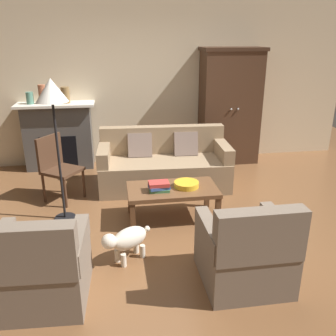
{
  "coord_description": "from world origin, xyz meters",
  "views": [
    {
      "loc": [
        -0.62,
        -3.86,
        2.2
      ],
      "look_at": [
        0.05,
        0.52,
        0.55
      ],
      "focal_mm": 38.87,
      "sensor_mm": 36.0,
      "label": 1
    }
  ],
  "objects_px": {
    "mantel_vase_jade": "(30,98)",
    "armchair_near_left": "(40,270)",
    "mantel_vase_terracotta": "(42,94)",
    "fireplace": "(59,136)",
    "side_chair_wooden": "(57,164)",
    "mantel_vase_bronze": "(65,95)",
    "coffee_table": "(172,192)",
    "armchair_near_right": "(246,253)",
    "armoire": "(230,106)",
    "couch": "(164,166)",
    "dog": "(127,240)",
    "book_stack": "(159,186)",
    "fruit_bowl": "(186,184)",
    "floor_lamp": "(52,99)"
  },
  "relations": [
    {
      "from": "fireplace",
      "to": "coffee_table",
      "type": "bearing_deg",
      "value": -53.06
    },
    {
      "from": "side_chair_wooden",
      "to": "couch",
      "type": "bearing_deg",
      "value": 9.09
    },
    {
      "from": "mantel_vase_terracotta",
      "to": "armchair_near_right",
      "type": "distance_m",
      "value": 4.22
    },
    {
      "from": "mantel_vase_bronze",
      "to": "armchair_near_right",
      "type": "relative_size",
      "value": 0.29
    },
    {
      "from": "mantel_vase_terracotta",
      "to": "armchair_near_right",
      "type": "relative_size",
      "value": 0.34
    },
    {
      "from": "mantel_vase_bronze",
      "to": "armchair_near_right",
      "type": "bearing_deg",
      "value": -61.45
    },
    {
      "from": "fruit_bowl",
      "to": "mantel_vase_bronze",
      "type": "distance_m",
      "value": 2.76
    },
    {
      "from": "armoire",
      "to": "armchair_near_right",
      "type": "height_order",
      "value": "armoire"
    },
    {
      "from": "mantel_vase_terracotta",
      "to": "fruit_bowl",
      "type": "bearing_deg",
      "value": -47.15
    },
    {
      "from": "dog",
      "to": "armchair_near_right",
      "type": "bearing_deg",
      "value": -25.9
    },
    {
      "from": "fruit_bowl",
      "to": "mantel_vase_terracotta",
      "type": "bearing_deg",
      "value": 132.85
    },
    {
      "from": "armoire",
      "to": "book_stack",
      "type": "height_order",
      "value": "armoire"
    },
    {
      "from": "coffee_table",
      "to": "armchair_near_left",
      "type": "xyz_separation_m",
      "value": [
        -1.36,
        -1.31,
        -0.05
      ]
    },
    {
      "from": "fireplace",
      "to": "mantel_vase_terracotta",
      "type": "relative_size",
      "value": 4.16
    },
    {
      "from": "coffee_table",
      "to": "armchair_near_right",
      "type": "height_order",
      "value": "armchair_near_right"
    },
    {
      "from": "fireplace",
      "to": "mantel_vase_jade",
      "type": "relative_size",
      "value": 6.57
    },
    {
      "from": "armoire",
      "to": "armchair_near_right",
      "type": "bearing_deg",
      "value": -104.75
    },
    {
      "from": "coffee_table",
      "to": "fruit_bowl",
      "type": "distance_m",
      "value": 0.19
    },
    {
      "from": "mantel_vase_terracotta",
      "to": "mantel_vase_bronze",
      "type": "distance_m",
      "value": 0.36
    },
    {
      "from": "mantel_vase_terracotta",
      "to": "side_chair_wooden",
      "type": "xyz_separation_m",
      "value": [
        0.31,
        -1.28,
        -0.76
      ]
    },
    {
      "from": "armoire",
      "to": "mantel_vase_jade",
      "type": "distance_m",
      "value": 3.34
    },
    {
      "from": "floor_lamp",
      "to": "armchair_near_right",
      "type": "bearing_deg",
      "value": -40.6
    },
    {
      "from": "armoire",
      "to": "couch",
      "type": "bearing_deg",
      "value": -143.09
    },
    {
      "from": "mantel_vase_jade",
      "to": "mantel_vase_bronze",
      "type": "bearing_deg",
      "value": 0.0
    },
    {
      "from": "armoire",
      "to": "coffee_table",
      "type": "height_order",
      "value": "armoire"
    },
    {
      "from": "mantel_vase_terracotta",
      "to": "armchair_near_left",
      "type": "height_order",
      "value": "mantel_vase_terracotta"
    },
    {
      "from": "mantel_vase_bronze",
      "to": "armchair_near_left",
      "type": "bearing_deg",
      "value": -88.92
    },
    {
      "from": "couch",
      "to": "coffee_table",
      "type": "relative_size",
      "value": 1.78
    },
    {
      "from": "fireplace",
      "to": "fruit_bowl",
      "type": "height_order",
      "value": "fireplace"
    },
    {
      "from": "armoire",
      "to": "book_stack",
      "type": "xyz_separation_m",
      "value": [
        -1.52,
        -2.12,
        -0.52
      ]
    },
    {
      "from": "armoire",
      "to": "mantel_vase_jade",
      "type": "xyz_separation_m",
      "value": [
        -3.33,
        0.06,
        0.22
      ]
    },
    {
      "from": "fruit_bowl",
      "to": "armchair_near_left",
      "type": "height_order",
      "value": "armchair_near_left"
    },
    {
      "from": "side_chair_wooden",
      "to": "mantel_vase_jade",
      "type": "bearing_deg",
      "value": 111.82
    },
    {
      "from": "armoire",
      "to": "armchair_near_right",
      "type": "distance_m",
      "value": 3.57
    },
    {
      "from": "mantel_vase_jade",
      "to": "mantel_vase_terracotta",
      "type": "relative_size",
      "value": 0.63
    },
    {
      "from": "fruit_bowl",
      "to": "mantel_vase_jade",
      "type": "xyz_separation_m",
      "value": [
        -2.16,
        2.11,
        0.76
      ]
    },
    {
      "from": "fireplace",
      "to": "couch",
      "type": "height_order",
      "value": "fireplace"
    },
    {
      "from": "mantel_vase_terracotta",
      "to": "floor_lamp",
      "type": "relative_size",
      "value": 0.17
    },
    {
      "from": "armchair_near_right",
      "to": "fireplace",
      "type": "bearing_deg",
      "value": 120.68
    },
    {
      "from": "mantel_vase_bronze",
      "to": "armchair_near_right",
      "type": "height_order",
      "value": "mantel_vase_bronze"
    },
    {
      "from": "book_stack",
      "to": "mantel_vase_bronze",
      "type": "height_order",
      "value": "mantel_vase_bronze"
    },
    {
      "from": "armoire",
      "to": "floor_lamp",
      "type": "distance_m",
      "value": 3.3
    },
    {
      "from": "book_stack",
      "to": "coffee_table",
      "type": "bearing_deg",
      "value": 19.73
    },
    {
      "from": "coffee_table",
      "to": "dog",
      "type": "distance_m",
      "value": 1.03
    },
    {
      "from": "mantel_vase_jade",
      "to": "mantel_vase_bronze",
      "type": "xyz_separation_m",
      "value": [
        0.56,
        0.0,
        0.03
      ]
    },
    {
      "from": "book_stack",
      "to": "dog",
      "type": "distance_m",
      "value": 0.9
    },
    {
      "from": "mantel_vase_jade",
      "to": "armchair_near_left",
      "type": "height_order",
      "value": "mantel_vase_jade"
    },
    {
      "from": "dog",
      "to": "coffee_table",
      "type": "bearing_deg",
      "value": 53.79
    },
    {
      "from": "coffee_table",
      "to": "floor_lamp",
      "type": "relative_size",
      "value": 0.63
    },
    {
      "from": "fireplace",
      "to": "side_chair_wooden",
      "type": "distance_m",
      "value": 1.31
    }
  ]
}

